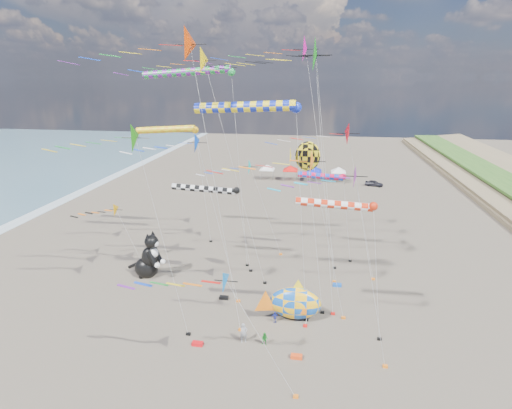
{
  "coord_description": "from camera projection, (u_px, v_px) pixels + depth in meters",
  "views": [
    {
      "loc": [
        4.93,
        -22.94,
        21.05
      ],
      "look_at": [
        -0.69,
        12.0,
        9.75
      ],
      "focal_mm": 28.0,
      "sensor_mm": 36.0,
      "label": 1
    }
  ],
  "objects": [
    {
      "name": "delta_kite_1",
      "position": [
        130.0,
        142.0,
        29.71
      ],
      "size": [
        10.73,
        2.54,
        17.94
      ],
      "color": "#1E8010",
      "rests_on": "ground"
    },
    {
      "name": "windsock_3",
      "position": [
        250.0,
        108.0,
        31.21
      ],
      "size": [
        9.77,
        0.88,
        19.28
      ],
      "color": "#1227B8",
      "rests_on": "ground"
    },
    {
      "name": "windsock_4",
      "position": [
        339.0,
        206.0,
        30.58
      ],
      "size": [
        7.58,
        0.68,
        12.09
      ],
      "color": "red",
      "rests_on": "ground"
    },
    {
      "name": "cat_inflatable",
      "position": [
        148.0,
        254.0,
        43.47
      ],
      "size": [
        4.33,
        2.88,
        5.37
      ],
      "primitive_type": null,
      "rotation": [
        0.0,
        0.0,
        -0.24
      ],
      "color": "black",
      "rests_on": "ground"
    },
    {
      "name": "delta_kite_6",
      "position": [
        175.0,
        48.0,
        28.42
      ],
      "size": [
        13.28,
        2.61,
        24.63
      ],
      "color": "#E53D04",
      "rests_on": "ground"
    },
    {
      "name": "kite_bag_1",
      "position": [
        296.0,
        357.0,
        31.3
      ],
      "size": [
        0.9,
        0.44,
        0.3
      ],
      "primitive_type": "cube",
      "color": "#ED4413",
      "rests_on": "ground"
    },
    {
      "name": "kite_bag_0",
      "position": [
        224.0,
        298.0,
        39.67
      ],
      "size": [
        0.9,
        0.44,
        0.3
      ],
      "primitive_type": "cube",
      "color": "black",
      "rests_on": "ground"
    },
    {
      "name": "delta_kite_10",
      "position": [
        301.0,
        50.0,
        39.56
      ],
      "size": [
        14.93,
        2.85,
        25.29
      ],
      "color": "#D50E92",
      "rests_on": "ground"
    },
    {
      "name": "delta_kite_2",
      "position": [
        312.0,
        58.0,
        36.52
      ],
      "size": [
        12.81,
        2.76,
        24.42
      ],
      "color": "black",
      "rests_on": "ground"
    },
    {
      "name": "child_green",
      "position": [
        265.0,
        339.0,
        32.73
      ],
      "size": [
        0.58,
        0.46,
        1.14
      ],
      "primitive_type": "imported",
      "rotation": [
        0.0,
        0.0,
        -0.06
      ],
      "color": "#1D8827",
      "rests_on": "ground"
    },
    {
      "name": "windsock_5",
      "position": [
        191.0,
        73.0,
        41.04
      ],
      "size": [
        11.11,
        0.82,
        21.97
      ],
      "color": "#1A923B",
      "rests_on": "ground"
    },
    {
      "name": "person_adult",
      "position": [
        244.0,
        333.0,
        32.99
      ],
      "size": [
        0.76,
        0.66,
        1.75
      ],
      "primitive_type": "imported",
      "rotation": [
        0.0,
        0.0,
        0.47
      ],
      "color": "gray",
      "rests_on": "ground"
    },
    {
      "name": "kite_bag_2",
      "position": [
        197.0,
        344.0,
        32.8
      ],
      "size": [
        0.9,
        0.44,
        0.3
      ],
      "primitive_type": "cube",
      "color": "red",
      "rests_on": "ground"
    },
    {
      "name": "delta_kite_8",
      "position": [
        205.0,
        285.0,
        25.91
      ],
      "size": [
        11.88,
        1.71,
        9.48
      ],
      "color": "blue",
      "rests_on": "ground"
    },
    {
      "name": "parked_car",
      "position": [
        374.0,
        183.0,
        80.65
      ],
      "size": [
        3.79,
        2.32,
        1.21
      ],
      "primitive_type": "imported",
      "rotation": [
        0.0,
        0.0,
        1.3
      ],
      "color": "#26262D",
      "rests_on": "ground"
    },
    {
      "name": "delta_kite_0",
      "position": [
        109.0,
        213.0,
        44.19
      ],
      "size": [
        8.28,
        1.74,
        7.9
      ],
      "color": "orange",
      "rests_on": "ground"
    },
    {
      "name": "ground",
      "position": [
        239.0,
        384.0,
        28.72
      ],
      "size": [
        260.0,
        260.0,
        0.0
      ],
      "primitive_type": "plane",
      "color": "brown",
      "rests_on": "ground"
    },
    {
      "name": "delta_kite_7",
      "position": [
        337.0,
        135.0,
        39.46
      ],
      "size": [
        12.08,
        2.51,
        17.11
      ],
      "color": "red",
      "rests_on": "ground"
    },
    {
      "name": "child_blue",
      "position": [
        275.0,
        317.0,
        35.76
      ],
      "size": [
        0.68,
        0.43,
        1.08
      ],
      "primitive_type": "imported",
      "rotation": [
        0.0,
        0.0,
        0.29
      ],
      "color": "#24319A",
      "rests_on": "ground"
    },
    {
      "name": "delta_kite_5",
      "position": [
        213.0,
        63.0,
        36.62
      ],
      "size": [
        12.56,
        2.52,
        23.86
      ],
      "color": "yellow",
      "rests_on": "ground"
    },
    {
      "name": "windsock_2",
      "position": [
        324.0,
        177.0,
        45.17
      ],
      "size": [
        6.71,
        0.69,
        10.74
      ],
      "color": "red",
      "rests_on": "ground"
    },
    {
      "name": "kite_bag_3",
      "position": [
        337.0,
        285.0,
        42.1
      ],
      "size": [
        0.9,
        0.44,
        0.3
      ],
      "primitive_type": "cube",
      "color": "#124DB6",
      "rests_on": "ground"
    },
    {
      "name": "delta_kite_9",
      "position": [
        301.0,
        162.0,
        32.76
      ],
      "size": [
        11.77,
        2.32,
        15.86
      ],
      "color": "orange",
      "rests_on": "ground"
    },
    {
      "name": "windsock_1",
      "position": [
        208.0,
        190.0,
        43.19
      ],
      "size": [
        8.82,
        0.74,
        9.88
      ],
      "color": "black",
      "rests_on": "ground"
    },
    {
      "name": "delta_kite_4",
      "position": [
        195.0,
        147.0,
        35.13
      ],
      "size": [
        9.86,
        2.03,
        16.59
      ],
      "color": "blue",
      "rests_on": "ground"
    },
    {
      "name": "fish_inflatable",
      "position": [
        295.0,
        303.0,
        35.88
      ],
      "size": [
        6.28,
        2.81,
        4.06
      ],
      "color": "#1251B4",
      "rests_on": "ground"
    },
    {
      "name": "delta_kite_11",
      "position": [
        255.0,
        168.0,
        46.78
      ],
      "size": [
        8.71,
        2.03,
        12.24
      ],
      "color": "#0DC0C0",
      "rests_on": "ground"
    },
    {
      "name": "tent_row",
      "position": [
        302.0,
        166.0,
        83.97
      ],
      "size": [
        19.2,
        4.2,
        3.8
      ],
      "color": "white",
      "rests_on": "ground"
    },
    {
      "name": "delta_kite_3",
      "position": [
        355.0,
        179.0,
        26.39
      ],
      "size": [
        7.88,
        1.72,
        15.89
      ],
      "color": "#861D92",
      "rests_on": "ground"
    },
    {
      "name": "delta_kite_12",
      "position": [
        306.0,
        56.0,
        30.74
      ],
      "size": [
        12.85,
        2.94,
        24.29
      ],
      "color": "#139117",
      "rests_on": "ground"
    },
    {
      "name": "windsock_0",
      "position": [
        169.0,
        130.0,
        49.71
      ],
      "size": [
        9.31,
        0.87,
        15.28
      ],
      "color": "yellow",
      "rests_on": "ground"
    },
    {
      "name": "angelfish_kite",
      "position": [
        305.0,
        158.0,
        35.15
      ],
      "size": [
        3.74,
        3.02,
        15.75
      ],
      "color": "yellow",
      "rests_on": "ground"
    }
  ]
}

